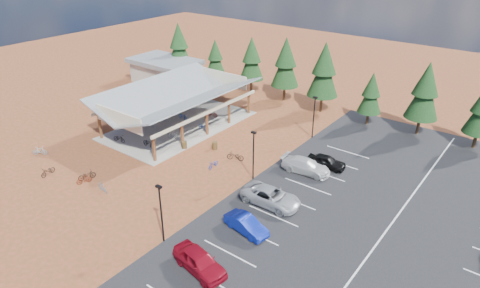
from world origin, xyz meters
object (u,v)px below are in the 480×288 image
bike_0 (119,138)px  bike_16 (235,156)px  lamp_post_1 (253,152)px  bike_pavilion (178,97)px  trash_bin_0 (184,145)px  bike_7 (212,114)px  bike_9 (40,151)px  car_1 (246,225)px  car_0 (200,261)px  car_3 (306,166)px  lamp_post_2 (314,114)px  bike_5 (173,136)px  trash_bin_1 (215,145)px  car_2 (271,197)px  bike_14 (213,164)px  bike_4 (148,143)px  bike_13 (102,188)px  outbuilding (165,70)px  bike_1 (150,123)px  bike_2 (183,116)px  bike_12 (87,175)px  bike_3 (185,104)px  car_4 (326,162)px  lamp_post_0 (161,210)px  bike_11 (84,179)px

bike_0 → bike_16: bike_0 is taller
lamp_post_1 → bike_pavilion: bearing=161.6°
bike_pavilion → trash_bin_0: (5.00, -4.36, -3.37)m
bike_7 → bike_9: 21.07m
bike_16 → car_1: 12.27m
car_0 → car_3: bearing=13.5°
lamp_post_2 → bike_5: (-12.50, -10.56, -2.35)m
trash_bin_1 → car_1: bearing=-40.0°
bike_0 → car_2: bearing=-97.1°
bike_pavilion → bike_14: size_ratio=12.36×
bike_4 → bike_13: (3.52, -8.81, -0.14)m
bike_7 → outbuilding: bearing=51.7°
bike_1 → bike_13: bike_1 is taller
lamp_post_2 → car_3: (3.50, -7.74, -2.21)m
trash_bin_1 → car_2: (11.05, -5.28, 0.36)m
bike_16 → bike_7: bearing=-148.4°
trash_bin_0 → bike_0: (-7.08, -3.44, 0.09)m
bike_0 → car_3: car_3 is taller
bike_2 → bike_5: bike_5 is taller
outbuilding → car_3: size_ratio=2.19×
bike_14 → bike_1: bearing=162.9°
lamp_post_1 → bike_9: size_ratio=3.23×
lamp_post_2 → trash_bin_1: size_ratio=5.71×
bike_2 → bike_12: bike_2 is taller
bike_pavilion → car_1: (19.44, -12.10, -3.11)m
lamp_post_1 → bike_7: bearing=145.0°
bike_13 → bike_16: bearing=161.3°
lamp_post_1 → bike_14: size_ratio=3.28×
lamp_post_1 → bike_14: bearing=-171.8°
bike_3 → bike_0: bearing=-177.3°
bike_7 → bike_9: (-8.09, -19.45, -0.08)m
trash_bin_0 → bike_14: size_ratio=0.57×
car_3 → car_4: size_ratio=1.27×
lamp_post_0 → bike_9: 21.78m
bike_5 → car_3: 16.24m
bike_14 → car_4: size_ratio=0.40×
trash_bin_1 → bike_16: (3.44, -0.68, 0.04)m
outbuilding → bike_12: outbuilding is taller
trash_bin_1 → trash_bin_0: bearing=-143.7°
outbuilding → trash_bin_0: (19.00, -15.36, -1.58)m
car_1 → car_4: 13.54m
bike_9 → bike_16: (17.75, 12.03, 0.01)m
trash_bin_1 → bike_11: size_ratio=0.61×
bike_3 → car_1: bearing=-130.0°
outbuilding → bike_7: bearing=-22.9°
bike_pavilion → bike_11: bearing=-81.0°
bike_4 → outbuilding: bearing=48.4°
bike_12 → bike_14: 12.56m
trash_bin_1 → car_3: bearing=8.4°
bike_7 → bike_12: bearing=165.9°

